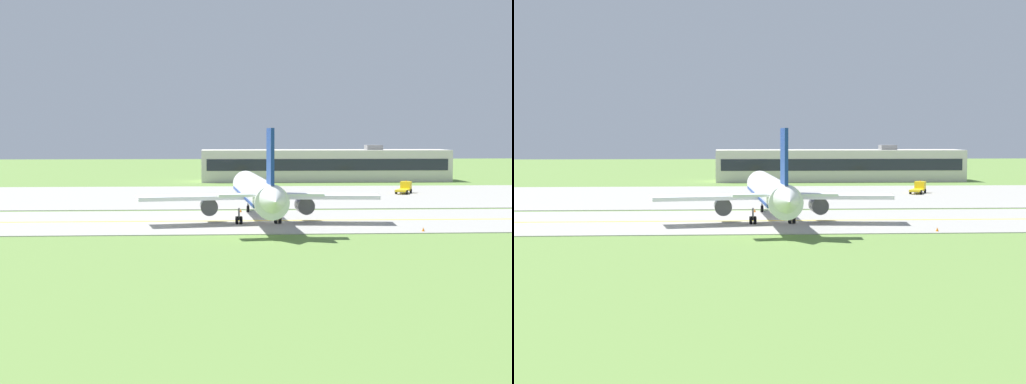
% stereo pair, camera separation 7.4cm
% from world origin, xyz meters
% --- Properties ---
extents(ground_plane, '(500.00, 500.00, 0.00)m').
position_xyz_m(ground_plane, '(0.00, 0.00, 0.00)').
color(ground_plane, olive).
extents(taxiway_strip, '(240.00, 28.00, 0.10)m').
position_xyz_m(taxiway_strip, '(0.00, 0.00, 0.05)').
color(taxiway_strip, '#9E9B93').
rests_on(taxiway_strip, ground).
extents(apron_pad, '(140.00, 52.00, 0.10)m').
position_xyz_m(apron_pad, '(10.00, 42.00, 0.05)').
color(apron_pad, '#9E9B93').
rests_on(apron_pad, ground).
extents(taxiway_centreline, '(220.00, 0.60, 0.01)m').
position_xyz_m(taxiway_centreline, '(0.00, 0.00, 0.11)').
color(taxiway_centreline, yellow).
rests_on(taxiway_centreline, taxiway_strip).
extents(airplane_lead, '(32.49, 39.62, 12.70)m').
position_xyz_m(airplane_lead, '(-2.36, -1.86, 4.13)').
color(airplane_lead, white).
rests_on(airplane_lead, ground).
extents(service_truck_baggage, '(4.67, 6.65, 2.59)m').
position_xyz_m(service_truck_baggage, '(30.01, 46.29, 1.18)').
color(service_truck_baggage, yellow).
rests_on(service_truck_baggage, ground).
extents(service_truck_fuel, '(3.80, 6.34, 2.60)m').
position_xyz_m(service_truck_fuel, '(0.31, 45.52, 1.53)').
color(service_truck_fuel, yellow).
rests_on(service_truck_fuel, ground).
extents(terminal_building, '(61.77, 12.09, 9.05)m').
position_xyz_m(terminal_building, '(20.02, 87.24, 3.94)').
color(terminal_building, beige).
rests_on(terminal_building, ground).
extents(traffic_cone_near_edge, '(0.44, 0.44, 0.60)m').
position_xyz_m(traffic_cone_near_edge, '(17.40, -12.53, 0.30)').
color(traffic_cone_near_edge, orange).
rests_on(traffic_cone_near_edge, ground).
extents(traffic_cone_mid_edge, '(0.44, 0.44, 0.60)m').
position_xyz_m(traffic_cone_mid_edge, '(-4.09, 11.52, 0.30)').
color(traffic_cone_mid_edge, orange).
rests_on(traffic_cone_mid_edge, ground).
extents(traffic_cone_far_edge, '(0.44, 0.44, 0.60)m').
position_xyz_m(traffic_cone_far_edge, '(-9.82, 12.37, 0.30)').
color(traffic_cone_far_edge, orange).
rests_on(traffic_cone_far_edge, ground).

